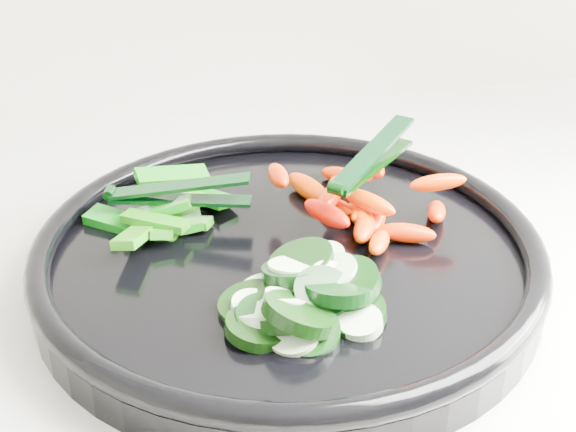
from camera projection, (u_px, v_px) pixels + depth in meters
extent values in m
cube|color=silver|center=(445.00, 246.00, 0.67)|extent=(2.02, 0.62, 0.03)
cylinder|color=black|center=(288.00, 266.00, 0.60)|extent=(0.48, 0.48, 0.02)
torus|color=black|center=(288.00, 244.00, 0.59)|extent=(0.49, 0.49, 0.02)
cylinder|color=black|center=(309.00, 332.00, 0.50)|extent=(0.04, 0.04, 0.02)
cylinder|color=beige|center=(294.00, 335.00, 0.50)|extent=(0.04, 0.04, 0.02)
cylinder|color=black|center=(288.00, 320.00, 0.51)|extent=(0.05, 0.05, 0.03)
cylinder|color=beige|center=(259.00, 318.00, 0.51)|extent=(0.04, 0.04, 0.02)
cylinder|color=black|center=(267.00, 321.00, 0.51)|extent=(0.05, 0.05, 0.03)
cylinder|color=#CAEABB|center=(278.00, 314.00, 0.52)|extent=(0.04, 0.04, 0.02)
cylinder|color=black|center=(353.00, 313.00, 0.52)|extent=(0.06, 0.06, 0.02)
cylinder|color=beige|center=(360.00, 323.00, 0.51)|extent=(0.04, 0.04, 0.02)
cylinder|color=black|center=(287.00, 292.00, 0.54)|extent=(0.05, 0.05, 0.02)
cylinder|color=beige|center=(260.00, 290.00, 0.54)|extent=(0.04, 0.04, 0.02)
cylinder|color=black|center=(253.00, 305.00, 0.52)|extent=(0.05, 0.05, 0.02)
cylinder|color=beige|center=(272.00, 301.00, 0.53)|extent=(0.03, 0.03, 0.01)
cylinder|color=black|center=(257.00, 328.00, 0.50)|extent=(0.05, 0.05, 0.02)
cylinder|color=#D2F5C4|center=(254.00, 308.00, 0.52)|extent=(0.04, 0.04, 0.01)
cylinder|color=black|center=(257.00, 320.00, 0.51)|extent=(0.05, 0.05, 0.02)
cylinder|color=beige|center=(248.00, 320.00, 0.51)|extent=(0.03, 0.03, 0.02)
cylinder|color=black|center=(346.00, 284.00, 0.53)|extent=(0.05, 0.05, 0.03)
cylinder|color=beige|center=(333.00, 275.00, 0.54)|extent=(0.05, 0.05, 0.03)
cylinder|color=black|center=(293.00, 271.00, 0.54)|extent=(0.04, 0.04, 0.02)
cylinder|color=#E6F9C7|center=(293.00, 270.00, 0.54)|extent=(0.04, 0.05, 0.02)
cylinder|color=black|center=(299.00, 314.00, 0.50)|extent=(0.05, 0.05, 0.03)
cylinder|color=#DCEEBF|center=(284.00, 300.00, 0.51)|extent=(0.03, 0.03, 0.02)
cylinder|color=black|center=(323.00, 293.00, 0.52)|extent=(0.05, 0.05, 0.03)
cylinder|color=beige|center=(329.00, 280.00, 0.53)|extent=(0.04, 0.04, 0.02)
cylinder|color=black|center=(302.00, 262.00, 0.55)|extent=(0.05, 0.05, 0.02)
cylinder|color=beige|center=(326.00, 258.00, 0.55)|extent=(0.04, 0.04, 0.02)
cylinder|color=black|center=(340.00, 289.00, 0.52)|extent=(0.06, 0.06, 0.02)
cylinder|color=#D8FAC8|center=(349.00, 292.00, 0.52)|extent=(0.04, 0.04, 0.01)
ellipsoid|color=#FB2E00|center=(377.00, 217.00, 0.62)|extent=(0.03, 0.04, 0.02)
ellipsoid|color=#FF6400|center=(365.00, 227.00, 0.60)|extent=(0.04, 0.05, 0.02)
ellipsoid|color=#ED3000|center=(406.00, 233.00, 0.60)|extent=(0.05, 0.03, 0.02)
ellipsoid|color=#FF5C00|center=(335.00, 207.00, 0.63)|extent=(0.03, 0.04, 0.02)
ellipsoid|color=#F15200|center=(436.00, 212.00, 0.62)|extent=(0.03, 0.05, 0.03)
ellipsoid|color=#FF4A00|center=(360.00, 213.00, 0.62)|extent=(0.02, 0.05, 0.02)
ellipsoid|color=#E95C00|center=(379.00, 243.00, 0.58)|extent=(0.03, 0.04, 0.02)
ellipsoid|color=#FC6400|center=(364.00, 211.00, 0.63)|extent=(0.04, 0.04, 0.02)
ellipsoid|color=#FF4D00|center=(342.00, 176.00, 0.68)|extent=(0.04, 0.04, 0.02)
ellipsoid|color=#DC4E00|center=(309.00, 189.00, 0.66)|extent=(0.04, 0.06, 0.02)
ellipsoid|color=#EE1800|center=(327.00, 213.00, 0.59)|extent=(0.04, 0.05, 0.02)
ellipsoid|color=#F94B00|center=(374.00, 168.00, 0.66)|extent=(0.02, 0.05, 0.03)
ellipsoid|color=#FF3A00|center=(337.00, 187.00, 0.63)|extent=(0.03, 0.04, 0.02)
ellipsoid|color=#E33B00|center=(369.00, 202.00, 0.61)|extent=(0.04, 0.05, 0.02)
ellipsoid|color=red|center=(330.00, 197.00, 0.62)|extent=(0.04, 0.05, 0.02)
ellipsoid|color=#F01E00|center=(371.00, 172.00, 0.65)|extent=(0.04, 0.04, 0.02)
ellipsoid|color=#FD2900|center=(278.00, 175.00, 0.62)|extent=(0.02, 0.04, 0.02)
ellipsoid|color=#FF4D00|center=(438.00, 182.00, 0.61)|extent=(0.05, 0.02, 0.02)
cube|color=#116209|center=(191.00, 218.00, 0.62)|extent=(0.02, 0.05, 0.02)
cube|color=#116109|center=(208.00, 198.00, 0.65)|extent=(0.04, 0.06, 0.02)
cube|color=#216409|center=(186.00, 223.00, 0.62)|extent=(0.04, 0.03, 0.01)
cube|color=#29750B|center=(180.00, 216.00, 0.63)|extent=(0.05, 0.06, 0.02)
cube|color=#0A700E|center=(119.00, 222.00, 0.62)|extent=(0.06, 0.05, 0.01)
cube|color=#0A710E|center=(158.00, 227.00, 0.61)|extent=(0.02, 0.06, 0.02)
cube|color=#0E6F0A|center=(158.00, 210.00, 0.61)|extent=(0.05, 0.03, 0.02)
cube|color=#24710A|center=(134.00, 237.00, 0.58)|extent=(0.04, 0.05, 0.02)
cube|color=#146A0A|center=(155.00, 221.00, 0.60)|extent=(0.05, 0.04, 0.01)
cube|color=#0F6809|center=(172.00, 176.00, 0.67)|extent=(0.06, 0.03, 0.02)
cylinder|color=black|center=(337.00, 188.00, 0.57)|extent=(0.01, 0.01, 0.01)
cube|color=black|center=(372.00, 165.00, 0.62)|extent=(0.09, 0.09, 0.00)
cube|color=black|center=(373.00, 152.00, 0.61)|extent=(0.09, 0.08, 0.02)
cylinder|color=black|center=(109.00, 193.00, 0.62)|extent=(0.01, 0.01, 0.01)
cube|color=black|center=(180.00, 200.00, 0.62)|extent=(0.11, 0.05, 0.00)
cube|color=black|center=(179.00, 186.00, 0.61)|extent=(0.11, 0.05, 0.02)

